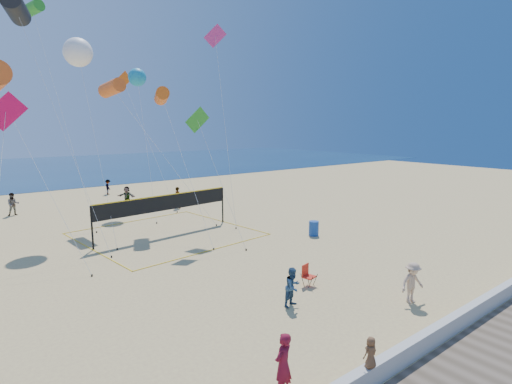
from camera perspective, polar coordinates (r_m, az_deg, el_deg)
ground at (r=14.09m, az=6.95°, el=-19.34°), size 120.00×120.00×0.00m
ocean at (r=71.54m, az=-30.74°, el=2.73°), size 140.00×50.00×0.03m
seawall at (r=12.32m, az=17.71°, el=-22.75°), size 32.00×0.30×0.60m
woman at (r=10.96m, az=3.89°, el=-23.37°), size 0.70×0.56×1.67m
toddler at (r=11.43m, az=16.06°, el=-21.17°), size 0.44×0.32×0.84m
bystander_a at (r=15.56m, az=5.28°, el=-13.34°), size 0.82×0.69×1.51m
bystander_b at (r=16.84m, az=21.44°, el=-11.97°), size 1.15×0.81×1.61m
far_person_1 at (r=35.18m, az=-17.96°, el=-0.64°), size 1.42×1.59×1.75m
far_person_2 at (r=33.60m, az=-11.09°, el=-0.79°), size 0.56×0.72×1.77m
far_person_3 at (r=35.47m, az=-31.38°, el=-1.50°), size 0.92×0.75×1.74m
far_person_4 at (r=42.20m, az=-20.38°, el=0.68°), size 0.59×0.98×1.49m
camp_chair at (r=17.52m, az=7.34°, el=-11.53°), size 0.59×0.70×1.03m
trash_barrel at (r=25.16m, az=8.25°, el=-5.17°), size 0.68×0.68×0.91m
volleyball_net at (r=25.56m, az=-12.84°, el=-2.13°), size 10.37×10.24×2.52m
kite_1 at (r=27.49m, az=-31.12°, el=21.57°), size 3.40×7.64×13.87m
kite_2 at (r=28.44m, az=-13.32°, el=13.18°), size 1.60×8.77×9.32m
kite_3 at (r=20.62m, az=-32.22°, el=8.73°), size 2.80×6.29×8.25m
kite_4 at (r=23.63m, az=-8.01°, el=9.23°), size 1.57×3.90×7.87m
kite_5 at (r=29.33m, az=-5.66°, el=19.70°), size 1.57×3.91×13.68m
kite_6 at (r=28.92m, az=-24.10°, el=17.75°), size 2.21×7.35×12.22m
kite_7 at (r=35.18m, az=-16.61°, el=15.42°), size 2.80×7.78×11.37m
kite_8 at (r=35.45m, az=-29.37°, el=21.81°), size 1.96×9.35×15.63m
kite_9 at (r=38.40m, az=-18.06°, el=14.00°), size 1.70×8.56×11.61m
kite_10 at (r=30.08m, az=-19.88°, el=13.78°), size 5.29×7.13×9.96m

